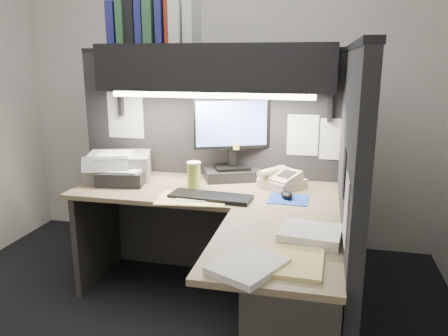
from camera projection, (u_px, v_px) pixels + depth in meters
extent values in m
plane|color=black|center=(164.00, 335.00, 2.53)|extent=(3.50, 3.50, 0.00)
cube|color=silver|center=(223.00, 84.00, 3.62)|extent=(3.50, 0.04, 2.70)
cube|color=black|center=(209.00, 164.00, 3.21)|extent=(1.90, 0.06, 1.60)
cube|color=black|center=(347.00, 207.00, 2.29)|extent=(0.06, 1.50, 1.60)
cube|color=#877256|center=(205.00, 191.00, 2.86)|extent=(1.70, 0.68, 0.03)
cube|color=#877256|center=(276.00, 246.00, 2.02)|extent=(0.60, 0.85, 0.03)
cube|color=#2F2D2A|center=(216.00, 226.00, 3.24)|extent=(1.61, 0.02, 0.70)
cube|color=#2F2D2A|center=(98.00, 232.00, 3.13)|extent=(0.04, 0.61, 0.70)
cube|color=black|center=(215.00, 67.00, 2.85)|extent=(1.55, 0.34, 0.30)
cylinder|color=white|center=(210.00, 95.00, 2.76)|extent=(1.32, 0.04, 0.04)
cube|color=black|center=(232.00, 174.00, 3.07)|extent=(0.44, 0.36, 0.07)
cube|color=black|center=(232.00, 157.00, 3.04)|extent=(0.07, 0.06, 0.13)
cube|color=black|center=(232.00, 123.00, 2.98)|extent=(0.50, 0.24, 0.35)
cube|color=#688CE4|center=(232.00, 124.00, 2.96)|extent=(0.45, 0.19, 0.31)
cube|color=black|center=(211.00, 197.00, 2.65)|extent=(0.51, 0.21, 0.02)
cube|color=#1B3999|center=(289.00, 199.00, 2.63)|extent=(0.25, 0.22, 0.00)
ellipsoid|color=black|center=(287.00, 194.00, 2.65)|extent=(0.10, 0.13, 0.04)
cube|color=#C3B296|center=(282.00, 180.00, 2.87)|extent=(0.33, 0.33, 0.10)
cylinder|color=#9BAC44|center=(194.00, 176.00, 2.86)|extent=(0.11, 0.11, 0.16)
cube|color=gray|center=(119.00, 166.00, 3.10)|extent=(0.52, 0.48, 0.17)
cube|color=black|center=(123.00, 177.00, 2.97)|extent=(0.34, 0.30, 0.09)
cube|color=#E4D380|center=(192.00, 199.00, 2.64)|extent=(0.44, 0.32, 0.01)
cube|color=white|center=(310.00, 234.00, 2.04)|extent=(0.30, 0.26, 0.05)
cube|color=white|center=(248.00, 266.00, 1.76)|extent=(0.34, 0.36, 0.03)
cube|color=#E4D380|center=(294.00, 262.00, 1.81)|extent=(0.24, 0.30, 0.02)
cube|color=navy|center=(117.00, 24.00, 2.92)|extent=(0.06, 0.22, 0.27)
cube|color=#274E30|center=(126.00, 22.00, 2.90)|extent=(0.05, 0.22, 0.29)
cube|color=black|center=(135.00, 21.00, 2.90)|extent=(0.06, 0.22, 0.30)
cube|color=navy|center=(144.00, 21.00, 2.86)|extent=(0.05, 0.22, 0.30)
cube|color=#274E30|center=(153.00, 22.00, 2.85)|extent=(0.06, 0.22, 0.27)
cube|color=navy|center=(164.00, 20.00, 2.84)|extent=(0.05, 0.22, 0.31)
cube|color=maroon|center=(172.00, 20.00, 2.85)|extent=(0.04, 0.22, 0.30)
cube|color=silver|center=(179.00, 22.00, 2.81)|extent=(0.07, 0.22, 0.27)
cube|color=silver|center=(192.00, 21.00, 2.82)|extent=(0.06, 0.22, 0.29)
cube|color=white|center=(303.00, 135.00, 2.97)|extent=(0.21, 0.00, 0.28)
cube|color=white|center=(336.00, 139.00, 2.93)|extent=(0.21, 0.00, 0.28)
cube|color=white|center=(125.00, 115.00, 3.23)|extent=(0.28, 0.00, 0.34)
cube|color=black|center=(344.00, 172.00, 2.12)|extent=(0.00, 0.18, 0.22)
cube|color=white|center=(346.00, 209.00, 1.80)|extent=(0.00, 0.21, 0.28)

